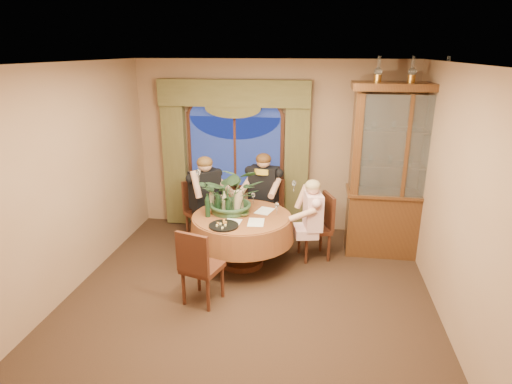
# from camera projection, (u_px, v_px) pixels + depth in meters

# --- Properties ---
(floor) EXTENTS (5.00, 5.00, 0.00)m
(floor) POSITION_uv_depth(u_px,v_px,m) (246.00, 305.00, 5.16)
(floor) COLOR black
(floor) RESTS_ON ground
(wall_back) EXTENTS (4.50, 0.00, 4.50)m
(wall_back) POSITION_uv_depth(u_px,v_px,m) (271.00, 147.00, 7.06)
(wall_back) COLOR #8B674B
(wall_back) RESTS_ON ground
(wall_right) EXTENTS (0.00, 5.00, 5.00)m
(wall_right) POSITION_uv_depth(u_px,v_px,m) (461.00, 207.00, 4.40)
(wall_right) COLOR #8B674B
(wall_right) RESTS_ON ground
(ceiling) EXTENTS (5.00, 5.00, 0.00)m
(ceiling) POSITION_uv_depth(u_px,v_px,m) (244.00, 64.00, 4.27)
(ceiling) COLOR white
(ceiling) RESTS_ON wall_back
(window) EXTENTS (1.62, 0.10, 1.32)m
(window) POSITION_uv_depth(u_px,v_px,m) (235.00, 153.00, 7.11)
(window) COLOR navy
(window) RESTS_ON wall_back
(arched_transom) EXTENTS (1.60, 0.06, 0.44)m
(arched_transom) POSITION_uv_depth(u_px,v_px,m) (234.00, 105.00, 6.86)
(arched_transom) COLOR navy
(arched_transom) RESTS_ON wall_back
(drapery_left) EXTENTS (0.38, 0.14, 2.32)m
(drapery_left) POSITION_uv_depth(u_px,v_px,m) (175.00, 158.00, 7.25)
(drapery_left) COLOR #484423
(drapery_left) RESTS_ON floor
(drapery_right) EXTENTS (0.38, 0.14, 2.32)m
(drapery_right) POSITION_uv_depth(u_px,v_px,m) (297.00, 163.00, 6.95)
(drapery_right) COLOR #484423
(drapery_right) RESTS_ON floor
(swag_valance) EXTENTS (2.45, 0.16, 0.42)m
(swag_valance) POSITION_uv_depth(u_px,v_px,m) (233.00, 93.00, 6.72)
(swag_valance) COLOR #484423
(swag_valance) RESTS_ON wall_back
(dining_table) EXTENTS (1.49, 1.49, 0.75)m
(dining_table) POSITION_uv_depth(u_px,v_px,m) (242.00, 240.00, 6.05)
(dining_table) COLOR maroon
(dining_table) RESTS_ON floor
(china_cabinet) EXTENTS (1.55, 0.61, 2.51)m
(china_cabinet) POSITION_uv_depth(u_px,v_px,m) (401.00, 173.00, 6.12)
(china_cabinet) COLOR #3C2212
(china_cabinet) RESTS_ON floor
(oil_lamp_left) EXTENTS (0.11, 0.11, 0.34)m
(oil_lamp_left) POSITION_uv_depth(u_px,v_px,m) (378.00, 69.00, 5.73)
(oil_lamp_left) COLOR #A5722D
(oil_lamp_left) RESTS_ON china_cabinet
(oil_lamp_center) EXTENTS (0.11, 0.11, 0.34)m
(oil_lamp_center) POSITION_uv_depth(u_px,v_px,m) (412.00, 69.00, 5.67)
(oil_lamp_center) COLOR #A5722D
(oil_lamp_center) RESTS_ON china_cabinet
(oil_lamp_right) EXTENTS (0.11, 0.11, 0.34)m
(oil_lamp_right) POSITION_uv_depth(u_px,v_px,m) (447.00, 70.00, 5.61)
(oil_lamp_right) COLOR #A5722D
(oil_lamp_right) RESTS_ON china_cabinet
(chair_right) EXTENTS (0.54, 0.54, 0.96)m
(chair_right) POSITION_uv_depth(u_px,v_px,m) (314.00, 227.00, 6.22)
(chair_right) COLOR black
(chair_right) RESTS_ON floor
(chair_back_right) EXTENTS (0.51, 0.51, 0.96)m
(chair_back_right) POSITION_uv_depth(u_px,v_px,m) (267.00, 211.00, 6.85)
(chair_back_right) COLOR black
(chair_back_right) RESTS_ON floor
(chair_back) EXTENTS (0.59, 0.59, 0.96)m
(chair_back) POSITION_uv_depth(u_px,v_px,m) (201.00, 212.00, 6.81)
(chair_back) COLOR black
(chair_back) RESTS_ON floor
(chair_front_left) EXTENTS (0.52, 0.52, 0.96)m
(chair_front_left) POSITION_uv_depth(u_px,v_px,m) (202.00, 265.00, 5.12)
(chair_front_left) COLOR black
(chair_front_left) RESTS_ON floor
(person_pink) EXTENTS (0.49, 0.52, 1.25)m
(person_pink) POSITION_uv_depth(u_px,v_px,m) (313.00, 222.00, 6.03)
(person_pink) COLOR beige
(person_pink) RESTS_ON floor
(person_back) EXTENTS (0.69, 0.69, 1.42)m
(person_back) POSITION_uv_depth(u_px,v_px,m) (205.00, 201.00, 6.61)
(person_back) COLOR black
(person_back) RESTS_ON floor
(person_scarf) EXTENTS (0.58, 0.55, 1.42)m
(person_scarf) POSITION_uv_depth(u_px,v_px,m) (264.00, 196.00, 6.84)
(person_scarf) COLOR black
(person_scarf) RESTS_ON floor
(stoneware_vase) EXTENTS (0.17, 0.17, 0.31)m
(stoneware_vase) POSITION_uv_depth(u_px,v_px,m) (238.00, 202.00, 6.00)
(stoneware_vase) COLOR tan
(stoneware_vase) RESTS_ON dining_table
(centerpiece_plant) EXTENTS (0.90, 1.00, 0.78)m
(centerpiece_plant) POSITION_uv_depth(u_px,v_px,m) (233.00, 172.00, 5.88)
(centerpiece_plant) COLOR #2F5030
(centerpiece_plant) RESTS_ON dining_table
(olive_bowl) EXTENTS (0.15, 0.15, 0.05)m
(olive_bowl) POSITION_uv_depth(u_px,v_px,m) (243.00, 214.00, 5.90)
(olive_bowl) COLOR #4A5228
(olive_bowl) RESTS_ON dining_table
(cheese_platter) EXTENTS (0.39, 0.39, 0.02)m
(cheese_platter) POSITION_uv_depth(u_px,v_px,m) (224.00, 226.00, 5.55)
(cheese_platter) COLOR black
(cheese_platter) RESTS_ON dining_table
(wine_bottle_0) EXTENTS (0.07, 0.07, 0.33)m
(wine_bottle_0) POSITION_uv_depth(u_px,v_px,m) (228.00, 205.00, 5.83)
(wine_bottle_0) COLOR black
(wine_bottle_0) RESTS_ON dining_table
(wine_bottle_1) EXTENTS (0.07, 0.07, 0.33)m
(wine_bottle_1) POSITION_uv_depth(u_px,v_px,m) (224.00, 197.00, 6.14)
(wine_bottle_1) COLOR black
(wine_bottle_1) RESTS_ON dining_table
(wine_bottle_2) EXTENTS (0.07, 0.07, 0.33)m
(wine_bottle_2) POSITION_uv_depth(u_px,v_px,m) (212.00, 199.00, 6.07)
(wine_bottle_2) COLOR tan
(wine_bottle_2) RESTS_ON dining_table
(wine_bottle_3) EXTENTS (0.07, 0.07, 0.33)m
(wine_bottle_3) POSITION_uv_depth(u_px,v_px,m) (207.00, 205.00, 5.83)
(wine_bottle_3) COLOR black
(wine_bottle_3) RESTS_ON dining_table
(wine_bottle_4) EXTENTS (0.07, 0.07, 0.33)m
(wine_bottle_4) POSITION_uv_depth(u_px,v_px,m) (218.00, 203.00, 5.93)
(wine_bottle_4) COLOR black
(wine_bottle_4) RESTS_ON dining_table
(wine_bottle_5) EXTENTS (0.07, 0.07, 0.33)m
(wine_bottle_5) POSITION_uv_depth(u_px,v_px,m) (224.00, 202.00, 5.94)
(wine_bottle_5) COLOR tan
(wine_bottle_5) RESTS_ON dining_table
(tasting_paper_0) EXTENTS (0.23, 0.31, 0.00)m
(tasting_paper_0) POSITION_uv_depth(u_px,v_px,m) (256.00, 222.00, 5.67)
(tasting_paper_0) COLOR white
(tasting_paper_0) RESTS_ON dining_table
(tasting_paper_1) EXTENTS (0.28, 0.35, 0.00)m
(tasting_paper_1) POSITION_uv_depth(u_px,v_px,m) (265.00, 211.00, 6.08)
(tasting_paper_1) COLOR white
(tasting_paper_1) RESTS_ON dining_table
(tasting_paper_2) EXTENTS (0.23, 0.31, 0.00)m
(tasting_paper_2) POSITION_uv_depth(u_px,v_px,m) (232.00, 223.00, 5.65)
(tasting_paper_2) COLOR white
(tasting_paper_2) RESTS_ON dining_table
(wine_glass_person_pink) EXTENTS (0.07, 0.07, 0.18)m
(wine_glass_person_pink) POSITION_uv_depth(u_px,v_px,m) (277.00, 208.00, 5.93)
(wine_glass_person_pink) COLOR silver
(wine_glass_person_pink) RESTS_ON dining_table
(wine_glass_person_back) EXTENTS (0.07, 0.07, 0.18)m
(wine_glass_person_back) POSITION_uv_depth(u_px,v_px,m) (221.00, 200.00, 6.26)
(wine_glass_person_back) COLOR silver
(wine_glass_person_back) RESTS_ON dining_table
(wine_glass_person_scarf) EXTENTS (0.07, 0.07, 0.18)m
(wine_glass_person_scarf) POSITION_uv_depth(u_px,v_px,m) (253.00, 198.00, 6.34)
(wine_glass_person_scarf) COLOR silver
(wine_glass_person_scarf) RESTS_ON dining_table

